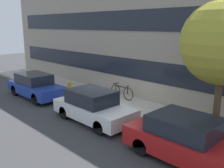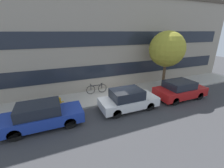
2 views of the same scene
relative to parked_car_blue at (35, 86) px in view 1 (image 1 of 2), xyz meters
The scene contains 9 objects.
ground_plane 5.03m from the parked_car_blue, 12.15° to the left, with size 56.00×56.00×0.00m, color #38383A.
sidewalk_strip 5.48m from the parked_car_blue, 26.47° to the left, with size 28.00×2.76×0.12m.
rowhouse_facade 7.25m from the parked_car_blue, 41.07° to the left, with size 28.00×1.02×7.91m.
parked_car_blue is the anchor object (origin of this frame).
parked_car_white 5.18m from the parked_car_blue, ahead, with size 3.83×1.69×1.39m.
parked_car_red 9.67m from the parked_car_blue, ahead, with size 3.90×1.81×1.39m.
fire_hydrant 1.98m from the parked_car_blue, 59.45° to the left, with size 0.51×0.28×0.74m.
bicycle 5.03m from the parked_car_blue, 37.94° to the left, with size 1.69×0.44×0.82m.
street_tree 10.29m from the parked_car_blue, 11.23° to the left, with size 2.89×2.89×4.87m.
Camera 1 is at (8.23, -7.68, 4.12)m, focal length 40.00 mm.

